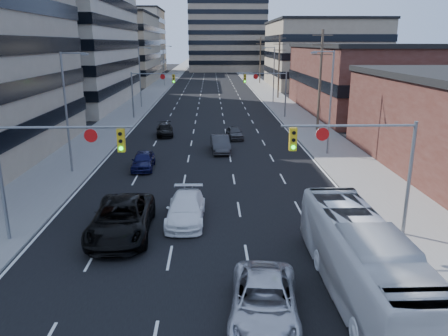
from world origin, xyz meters
TOP-DOWN VIEW (x-y plane):
  - road_surface at (0.00, 130.00)m, footprint 18.00×300.00m
  - sidewalk_left at (-11.50, 130.00)m, footprint 5.00×300.00m
  - sidewalk_right at (11.50, 130.00)m, footprint 5.00×300.00m
  - office_left_mid at (-27.00, 60.00)m, footprint 26.00×34.00m
  - office_left_far at (-24.00, 100.00)m, footprint 20.00×30.00m
  - storefront_right_mid at (24.00, 50.00)m, footprint 20.00×30.00m
  - office_right_far at (25.00, 88.00)m, footprint 22.00×28.00m
  - bg_block_left at (-28.00, 140.00)m, footprint 24.00×24.00m
  - bg_block_right at (32.00, 130.00)m, footprint 22.00×22.00m
  - signal_near_left at (-7.45, 8.00)m, footprint 6.59×0.33m
  - signal_near_right at (7.45, 8.00)m, footprint 6.59×0.33m
  - signal_far_left at (-7.68, 45.00)m, footprint 6.09×0.33m
  - signal_far_right at (7.68, 45.00)m, footprint 6.09×0.33m
  - utility_pole_block at (12.20, 36.00)m, footprint 2.20×0.28m
  - utility_pole_midblock at (12.20, 66.00)m, footprint 2.20×0.28m
  - utility_pole_distant at (12.20, 96.00)m, footprint 2.20×0.28m
  - streetlight_left_near at (-10.34, 20.00)m, footprint 2.03×0.22m
  - streetlight_left_mid at (-10.34, 55.00)m, footprint 2.03×0.22m
  - streetlight_left_far at (-10.34, 90.00)m, footprint 2.03×0.22m
  - streetlight_right_near at (10.34, 25.00)m, footprint 2.03×0.22m
  - streetlight_right_far at (10.34, 60.00)m, footprint 2.03×0.22m
  - black_pickup at (-4.48, 8.61)m, footprint 3.20×6.55m
  - white_van at (-1.27, 10.36)m, footprint 2.14×5.05m
  - silver_suv at (2.02, 1.22)m, footprint 2.99×5.48m
  - transit_bus at (6.00, 2.64)m, footprint 2.65×10.84m
  - sedan_blue at (-5.20, 20.99)m, footprint 1.75×4.12m
  - sedan_grey_center at (1.00, 26.48)m, footprint 1.88×4.62m
  - sedan_black_far at (-4.80, 33.85)m, footprint 2.21×4.46m
  - sedan_grey_right at (2.60, 32.10)m, footprint 1.95×3.88m

SIDE VIEW (x-z plane):
  - road_surface at x=0.00m, z-range 0.00..0.02m
  - sidewalk_left at x=-11.50m, z-range 0.00..0.15m
  - sidewalk_right at x=11.50m, z-range 0.00..0.15m
  - sedan_black_far at x=-4.80m, z-range 0.00..1.25m
  - sedan_grey_right at x=2.60m, z-range 0.00..1.27m
  - sedan_blue at x=-5.20m, z-range 0.00..1.39m
  - white_van at x=-1.27m, z-range 0.00..1.45m
  - silver_suv at x=2.02m, z-range 0.00..1.46m
  - sedan_grey_center at x=1.00m, z-range 0.00..1.49m
  - black_pickup at x=-4.48m, z-range 0.00..1.79m
  - transit_bus at x=6.00m, z-range 0.00..3.01m
  - signal_far_left at x=-7.68m, z-range 1.30..7.30m
  - signal_far_right at x=7.68m, z-range 1.30..7.30m
  - signal_near_left at x=-7.45m, z-range 1.33..7.33m
  - signal_near_right at x=7.45m, z-range 1.33..7.33m
  - storefront_right_mid at x=24.00m, z-range 0.00..9.00m
  - streetlight_left_near at x=-10.34m, z-range 0.55..9.55m
  - streetlight_left_mid at x=-10.34m, z-range 0.55..9.55m
  - streetlight_left_far at x=-10.34m, z-range 0.55..9.55m
  - streetlight_right_near at x=10.34m, z-range 0.55..9.55m
  - streetlight_right_far at x=10.34m, z-range 0.55..9.55m
  - utility_pole_block at x=12.20m, z-range 0.28..11.28m
  - utility_pole_midblock at x=12.20m, z-range 0.28..11.28m
  - utility_pole_distant at x=12.20m, z-range 0.28..11.28m
  - bg_block_right at x=32.00m, z-range 0.00..12.00m
  - office_right_far at x=25.00m, z-range 0.00..14.00m
  - office_left_far at x=-24.00m, z-range 0.00..16.00m
  - bg_block_left at x=-28.00m, z-range 0.00..20.00m
  - office_left_mid at x=-27.00m, z-range 0.00..28.00m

